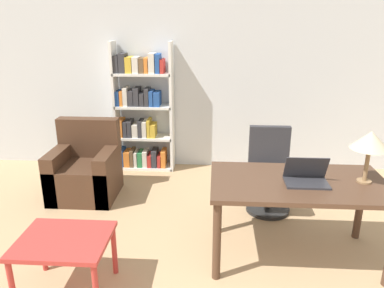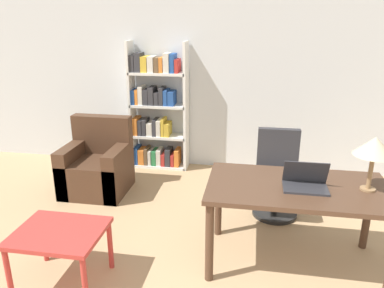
# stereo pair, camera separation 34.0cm
# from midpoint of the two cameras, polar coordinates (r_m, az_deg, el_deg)

# --- Properties ---
(wall_back) EXTENTS (8.00, 0.06, 2.70)m
(wall_back) POSITION_cam_midpoint_polar(r_m,az_deg,el_deg) (5.29, 10.21, 10.29)
(wall_back) COLOR silver
(wall_back) RESTS_ON ground_plane
(desk) EXTENTS (1.52, 0.83, 0.76)m
(desk) POSITION_cam_midpoint_polar(r_m,az_deg,el_deg) (3.37, 18.54, -7.68)
(desk) COLOR #4C3323
(desk) RESTS_ON ground_plane
(laptop) EXTENTS (0.36, 0.24, 0.23)m
(laptop) POSITION_cam_midpoint_polar(r_m,az_deg,el_deg) (3.29, 19.77, -5.57)
(laptop) COLOR #2D2D33
(laptop) RESTS_ON desk
(table_lamp) EXTENTS (0.32, 0.32, 0.46)m
(table_lamp) POSITION_cam_midpoint_polar(r_m,az_deg,el_deg) (3.36, 28.72, -0.50)
(table_lamp) COLOR olive
(table_lamp) RESTS_ON desk
(office_chair) EXTENTS (0.49, 0.49, 0.94)m
(office_chair) POSITION_cam_midpoint_polar(r_m,az_deg,el_deg) (4.29, 15.03, -4.90)
(office_chair) COLOR black
(office_chair) RESTS_ON ground_plane
(side_table_blue) EXTENTS (0.70, 0.57, 0.49)m
(side_table_blue) POSITION_cam_midpoint_polar(r_m,az_deg,el_deg) (3.21, -16.63, -13.64)
(side_table_blue) COLOR #B2332D
(side_table_blue) RESTS_ON ground_plane
(armchair) EXTENTS (0.76, 0.71, 0.92)m
(armchair) POSITION_cam_midpoint_polar(r_m,az_deg,el_deg) (4.81, -12.29, -3.59)
(armchair) COLOR #472D1E
(armchair) RESTS_ON ground_plane
(bookshelf) EXTENTS (0.82, 0.28, 1.80)m
(bookshelf) POSITION_cam_midpoint_polar(r_m,az_deg,el_deg) (5.34, -3.69, 4.87)
(bookshelf) COLOR white
(bookshelf) RESTS_ON ground_plane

